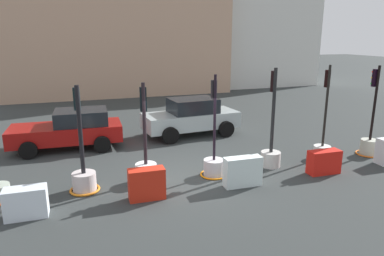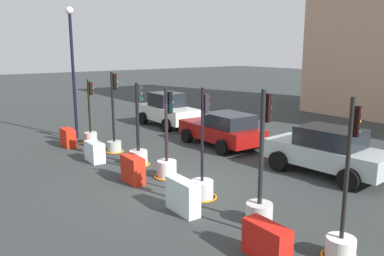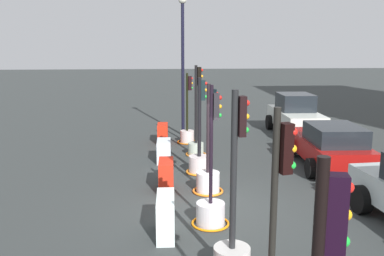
% 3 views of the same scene
% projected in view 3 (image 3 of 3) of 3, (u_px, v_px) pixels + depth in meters
% --- Properties ---
extents(ground_plane, '(120.00, 120.00, 0.00)m').
position_uv_depth(ground_plane, '(207.00, 208.00, 10.65)').
color(ground_plane, '#303434').
extents(traffic_light_0, '(0.85, 0.85, 2.91)m').
position_uv_depth(traffic_light_0, '(187.00, 132.00, 17.65)').
color(traffic_light_0, beige).
rests_on(traffic_light_0, ground_plane).
extents(traffic_light_1, '(0.77, 0.77, 3.32)m').
position_uv_depth(traffic_light_1, '(196.00, 139.00, 15.63)').
color(traffic_light_1, '#ABB8A7').
rests_on(traffic_light_1, ground_plane).
extents(traffic_light_2, '(0.86, 0.86, 3.05)m').
position_uv_depth(traffic_light_2, '(199.00, 157.00, 13.49)').
color(traffic_light_2, beige).
rests_on(traffic_light_2, ground_plane).
extents(traffic_light_3, '(0.87, 0.87, 3.04)m').
position_uv_depth(traffic_light_3, '(208.00, 174.00, 11.72)').
color(traffic_light_3, silver).
rests_on(traffic_light_3, ground_plane).
extents(traffic_light_4, '(0.88, 0.88, 3.21)m').
position_uv_depth(traffic_light_4, '(211.00, 206.00, 9.62)').
color(traffic_light_4, silver).
rests_on(traffic_light_4, ground_plane).
extents(traffic_light_5, '(0.66, 0.66, 3.34)m').
position_uv_depth(traffic_light_5, '(233.00, 241.00, 7.50)').
color(traffic_light_5, beige).
rests_on(traffic_light_5, ground_plane).
extents(construction_barrier_0, '(0.98, 0.45, 0.80)m').
position_uv_depth(construction_barrier_0, '(163.00, 133.00, 17.63)').
color(construction_barrier_0, red).
rests_on(construction_barrier_0, ground_plane).
extents(construction_barrier_1, '(1.01, 0.50, 0.76)m').
position_uv_depth(construction_barrier_1, '(164.00, 151.00, 14.81)').
color(construction_barrier_1, silver).
rests_on(construction_barrier_1, ground_plane).
extents(construction_barrier_2, '(0.99, 0.44, 0.87)m').
position_uv_depth(construction_barrier_2, '(166.00, 176.00, 11.87)').
color(construction_barrier_2, red).
rests_on(construction_barrier_2, ground_plane).
extents(construction_barrier_3, '(1.14, 0.41, 0.89)m').
position_uv_depth(construction_barrier_3, '(166.00, 216.00, 9.06)').
color(construction_barrier_3, silver).
rests_on(construction_barrier_3, ground_plane).
extents(car_red_compact, '(4.27, 2.27, 1.51)m').
position_uv_depth(car_red_compact, '(329.00, 145.00, 14.06)').
color(car_red_compact, maroon).
rests_on(car_red_compact, ground_plane).
extents(car_white_van, '(4.15, 2.12, 1.85)m').
position_uv_depth(car_white_van, '(295.00, 115.00, 19.20)').
color(car_white_van, silver).
rests_on(car_white_van, ground_plane).
extents(street_lamp_post, '(0.36, 0.36, 6.11)m').
position_uv_depth(street_lamp_post, '(183.00, 51.00, 18.45)').
color(street_lamp_post, black).
rests_on(street_lamp_post, ground_plane).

